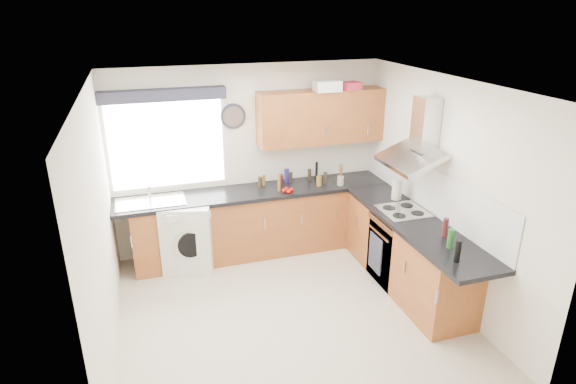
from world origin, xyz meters
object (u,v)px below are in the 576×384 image
object	(u,v)px
washing_machine	(188,234)
extractor_hood	(418,140)
oven	(400,248)
upper_cabinets	(321,117)

from	to	relation	value
washing_machine	extractor_hood	bearing A→B (deg)	-9.09
extractor_hood	oven	bearing A→B (deg)	180.00
oven	extractor_hood	distance (m)	1.35
oven	extractor_hood	size ratio (longest dim) A/B	1.09
oven	extractor_hood	xyz separation A→B (m)	(0.10, -0.00, 1.34)
oven	washing_machine	xyz separation A→B (m)	(-2.41, 1.10, 0.02)
oven	extractor_hood	world-z (taller)	extractor_hood
oven	washing_machine	world-z (taller)	washing_machine
extractor_hood	upper_cabinets	world-z (taller)	upper_cabinets
extractor_hood	washing_machine	xyz separation A→B (m)	(-2.51, 1.10, -1.32)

